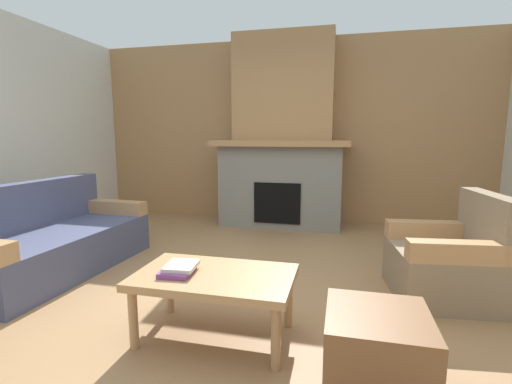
{
  "coord_description": "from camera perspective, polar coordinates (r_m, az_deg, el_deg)",
  "views": [
    {
      "loc": [
        0.85,
        -2.55,
        1.29
      ],
      "look_at": [
        -0.04,
        1.18,
        0.69
      ],
      "focal_mm": 25.36,
      "sensor_mm": 36.0,
      "label": 1
    }
  ],
  "objects": [
    {
      "name": "fireplace",
      "position": [
        5.24,
        4.17,
        7.44
      ],
      "size": [
        1.9,
        0.82,
        2.7
      ],
      "color": "gray",
      "rests_on": "ground"
    },
    {
      "name": "ottoman",
      "position": [
        2.13,
        18.46,
        -22.55
      ],
      "size": [
        0.52,
        0.52,
        0.4
      ],
      "primitive_type": "cube",
      "color": "brown",
      "rests_on": "ground"
    },
    {
      "name": "armchair",
      "position": [
        3.33,
        28.25,
        -9.69
      ],
      "size": [
        0.85,
        0.85,
        0.85
      ],
      "color": "#847056",
      "rests_on": "ground"
    },
    {
      "name": "coffee_table",
      "position": [
        2.38,
        -6.53,
        -13.85
      ],
      "size": [
        1.0,
        0.6,
        0.43
      ],
      "color": "tan",
      "rests_on": "ground"
    },
    {
      "name": "ground",
      "position": [
        2.98,
        -4.68,
        -16.87
      ],
      "size": [
        9.0,
        9.0,
        0.0
      ],
      "primitive_type": "plane",
      "color": "#9E754C"
    },
    {
      "name": "couch",
      "position": [
        4.0,
        -29.49,
        -6.9
      ],
      "size": [
        0.92,
        1.84,
        0.85
      ],
      "color": "#474C6B",
      "rests_on": "ground"
    },
    {
      "name": "wall_back_wood_panel",
      "position": [
        5.61,
        4.83,
        9.43
      ],
      "size": [
        6.0,
        0.12,
        2.7
      ],
      "primitive_type": "cube",
      "color": "#A87A4C",
      "rests_on": "ground"
    },
    {
      "name": "book_stack_near_edge",
      "position": [
        2.39,
        -12.05,
        -11.79
      ],
      "size": [
        0.22,
        0.26,
        0.06
      ],
      "color": "#7A3D84",
      "rests_on": "coffee_table"
    }
  ]
}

